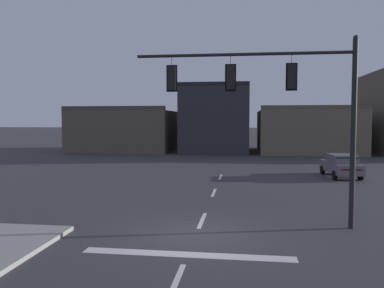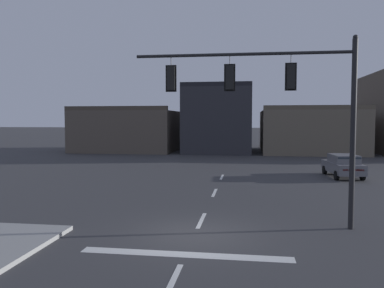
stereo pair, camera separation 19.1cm
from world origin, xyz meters
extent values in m
plane|color=#353538|center=(0.00, 0.00, 0.00)|extent=(400.00, 400.00, 0.00)
cube|color=silver|center=(0.00, -2.00, 0.00)|extent=(6.40, 0.50, 0.01)
cube|color=silver|center=(0.00, -4.00, 0.00)|extent=(0.16, 2.40, 0.01)
cube|color=silver|center=(0.00, 2.00, 0.00)|extent=(0.16, 2.40, 0.01)
cube|color=silver|center=(0.00, 8.00, 0.00)|extent=(0.16, 2.40, 0.01)
cube|color=silver|center=(0.00, 14.00, 0.00)|extent=(0.16, 2.40, 0.01)
cylinder|color=black|center=(5.60, 1.60, 3.47)|extent=(0.20, 0.20, 6.94)
cylinder|color=black|center=(1.57, 1.57, 6.47)|extent=(8.08, 0.19, 0.12)
sphere|color=black|center=(5.60, 1.60, 6.99)|extent=(0.18, 0.18, 0.18)
cylinder|color=#56565B|center=(3.36, 1.58, 6.23)|extent=(0.03, 0.03, 0.35)
cube|color=black|center=(3.36, 1.58, 5.61)|extent=(0.30, 0.24, 0.90)
sphere|color=green|center=(3.36, 1.71, 5.89)|extent=(0.20, 0.20, 0.20)
sphere|color=#2D2314|center=(3.36, 1.71, 5.61)|extent=(0.20, 0.20, 0.20)
sphere|color=black|center=(3.36, 1.71, 5.33)|extent=(0.20, 0.20, 0.20)
cube|color=black|center=(3.36, 1.56, 5.61)|extent=(0.42, 0.03, 1.02)
cylinder|color=#56565B|center=(1.12, 1.56, 6.23)|extent=(0.03, 0.03, 0.35)
cube|color=black|center=(1.12, 1.56, 5.61)|extent=(0.30, 0.24, 0.90)
sphere|color=green|center=(1.12, 1.69, 5.89)|extent=(0.20, 0.20, 0.20)
sphere|color=#2D2314|center=(1.12, 1.69, 5.61)|extent=(0.20, 0.20, 0.20)
sphere|color=black|center=(1.12, 1.69, 5.33)|extent=(0.20, 0.20, 0.20)
cube|color=black|center=(1.12, 1.54, 5.61)|extent=(0.42, 0.03, 1.02)
cylinder|color=#56565B|center=(-1.12, 1.54, 6.23)|extent=(0.03, 0.03, 0.35)
cube|color=black|center=(-1.12, 1.54, 5.61)|extent=(0.30, 0.24, 0.90)
sphere|color=green|center=(-1.12, 1.67, 5.89)|extent=(0.20, 0.20, 0.20)
sphere|color=#2D2314|center=(-1.12, 1.67, 5.61)|extent=(0.20, 0.20, 0.20)
sphere|color=black|center=(-1.12, 1.67, 5.33)|extent=(0.20, 0.20, 0.20)
cube|color=black|center=(-1.12, 1.52, 5.61)|extent=(0.42, 0.03, 1.02)
cube|color=slate|center=(8.44, 15.18, 0.70)|extent=(2.14, 4.53, 0.70)
cube|color=slate|center=(8.45, 15.03, 1.33)|extent=(1.79, 2.58, 0.56)
cube|color=#2D3842|center=(8.39, 15.80, 1.31)|extent=(1.53, 0.37, 0.47)
cube|color=#2D3842|center=(8.54, 13.87, 1.31)|extent=(1.53, 0.34, 0.46)
cylinder|color=black|center=(7.48, 16.56, 0.32)|extent=(0.27, 0.66, 0.64)
cylinder|color=black|center=(9.17, 16.70, 0.32)|extent=(0.27, 0.66, 0.64)
cylinder|color=black|center=(7.70, 13.67, 0.32)|extent=(0.27, 0.66, 0.64)
cylinder|color=black|center=(9.40, 13.80, 0.32)|extent=(0.27, 0.66, 0.64)
sphere|color=silver|center=(7.69, 17.31, 0.75)|extent=(0.16, 0.16, 0.16)
sphere|color=silver|center=(8.84, 17.40, 0.75)|extent=(0.16, 0.16, 0.16)
cube|color=maroon|center=(8.61, 13.01, 0.78)|extent=(1.37, 0.15, 0.12)
cube|color=brown|center=(-13.84, 36.48, 2.60)|extent=(12.62, 11.35, 5.20)
cube|color=#493F35|center=(-13.84, 31.10, 5.45)|extent=(12.62, 0.60, 0.50)
cube|color=#2D2D33|center=(-1.90, 36.45, 3.95)|extent=(8.23, 11.29, 7.89)
cube|color=black|center=(-1.90, 31.10, 8.14)|extent=(8.23, 0.60, 0.50)
cube|color=#665B4C|center=(9.41, 37.60, 2.59)|extent=(11.84, 13.59, 5.19)
cube|color=brown|center=(9.41, 31.10, 5.44)|extent=(11.84, 0.60, 0.50)
camera|label=1|loc=(1.65, -13.17, 4.00)|focal=36.16mm
camera|label=2|loc=(1.84, -13.15, 4.00)|focal=36.16mm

